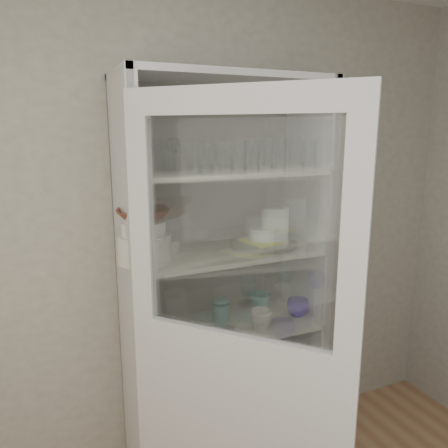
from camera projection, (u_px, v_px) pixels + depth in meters
name	position (u px, v px, depth m)	size (l,w,h in m)	color
wall_back	(172.00, 236.00, 2.29)	(3.60, 0.02, 2.60)	gray
pantry_cabinet	(219.00, 305.00, 2.31)	(1.00, 0.45, 2.10)	#B8B8B8
cupboard_door	(236.00, 388.00, 1.69)	(0.63, 0.70, 2.00)	#B8B8B8
tumbler_0	(146.00, 158.00, 1.82)	(0.07, 0.07, 0.14)	silver
tumbler_1	(207.00, 158.00, 1.89)	(0.07, 0.07, 0.13)	silver
tumbler_2	(239.00, 157.00, 1.95)	(0.07, 0.07, 0.14)	silver
tumbler_3	(205.00, 159.00, 1.90)	(0.07, 0.07, 0.13)	silver
tumbler_4	(252.00, 156.00, 2.01)	(0.07, 0.07, 0.14)	silver
tumbler_5	(279.00, 154.00, 2.07)	(0.08, 0.08, 0.15)	silver
tumbler_6	(309.00, 154.00, 2.15)	(0.07, 0.07, 0.14)	silver
tumbler_7	(138.00, 159.00, 1.94)	(0.06, 0.06, 0.12)	silver
tumbler_8	(145.00, 157.00, 1.92)	(0.07, 0.07, 0.14)	silver
tumbler_9	(186.00, 156.00, 2.02)	(0.07, 0.07, 0.13)	silver
goblet_0	(146.00, 153.00, 2.03)	(0.07, 0.07, 0.17)	silver
goblet_1	(173.00, 152.00, 2.05)	(0.08, 0.08, 0.17)	silver
goblet_2	(226.00, 151.00, 2.20)	(0.07, 0.07, 0.17)	silver
goblet_3	(268.00, 150.00, 2.30)	(0.07, 0.07, 0.17)	silver
plate_stack_front	(144.00, 248.00, 1.98)	(0.24, 0.24, 0.13)	silver
plate_stack_back	(158.00, 244.00, 2.18)	(0.22, 0.22, 0.06)	silver
cream_bowl	(144.00, 228.00, 1.96)	(0.20, 0.20, 0.06)	white
terracotta_bowl	(143.00, 215.00, 1.94)	(0.24, 0.24, 0.06)	brown
glass_platter	(263.00, 244.00, 2.26)	(0.36, 0.36, 0.02)	silver
yellow_trivet	(263.00, 241.00, 2.25)	(0.18, 0.18, 0.01)	yellow
white_ramekin	(263.00, 234.00, 2.25)	(0.14, 0.14, 0.06)	silver
grey_bowl_stack	(275.00, 226.00, 2.25)	(0.14, 0.14, 0.20)	silver
mug_blue	(298.00, 307.00, 2.36)	(0.12, 0.12, 0.09)	#1B1092
mug_teal	(261.00, 303.00, 2.41)	(0.11, 0.11, 0.10)	#226D7B
mug_white	(261.00, 320.00, 2.20)	(0.11, 0.11, 0.10)	silver
teal_jar	(221.00, 310.00, 2.30)	(0.09, 0.09, 0.11)	#226D7B
measuring_cups	(221.00, 331.00, 2.15)	(0.09, 0.09, 0.04)	silver
white_canister	(145.00, 325.00, 2.10)	(0.11, 0.11, 0.13)	silver
cream_dish	(202.00, 397.00, 2.26)	(0.21, 0.21, 0.07)	white
tin_box	(282.00, 377.00, 2.45)	(0.19, 0.13, 0.06)	gray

